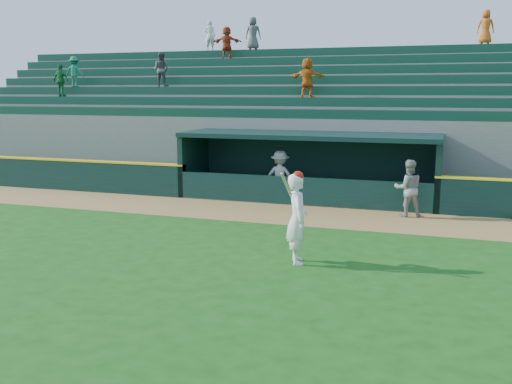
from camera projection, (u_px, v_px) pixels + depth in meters
ground at (236, 255)px, 14.06m from camera, size 120.00×120.00×0.00m
warning_track at (288, 214)px, 18.64m from camera, size 40.00×3.00×0.01m
field_wall_left at (17, 173)px, 23.89m from camera, size 15.50×0.30×1.20m
wall_stripe_left at (15, 158)px, 23.78m from camera, size 15.50×0.32×0.06m
dugout_player_front at (408, 188)px, 18.19m from camera, size 1.05×0.92×1.83m
dugout_player_inside at (280, 176)px, 20.67m from camera, size 1.21×0.71×1.86m
dugout at (310, 162)px, 21.30m from camera, size 9.40×2.80×2.46m
stands at (334, 127)px, 25.38m from camera, size 34.50×6.25×7.54m
batter_at_plate at (297, 218)px, 13.23m from camera, size 0.76×0.91×2.19m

